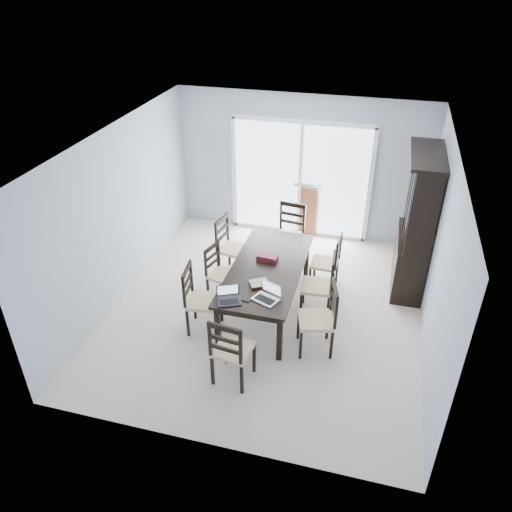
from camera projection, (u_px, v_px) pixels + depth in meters
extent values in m
plane|color=silver|center=(266.00, 309.00, 7.52)|extent=(5.00, 5.00, 0.00)
plane|color=white|center=(269.00, 142.00, 6.15)|extent=(5.00, 5.00, 0.00)
cube|color=#9CA9BA|center=(301.00, 168.00, 8.89)|extent=(4.50, 0.02, 2.60)
cube|color=#9CA9BA|center=(119.00, 214.00, 7.33)|extent=(0.02, 5.00, 2.60)
cube|color=#9CA9BA|center=(439.00, 256.00, 6.34)|extent=(0.02, 5.00, 2.60)
cube|color=gray|center=(307.00, 211.00, 10.42)|extent=(4.50, 2.00, 0.10)
cube|color=#99999E|center=(316.00, 167.00, 10.93)|extent=(4.50, 0.06, 1.10)
cube|color=black|center=(267.00, 268.00, 7.13)|extent=(1.00, 2.20, 0.04)
cube|color=black|center=(267.00, 272.00, 7.17)|extent=(0.88, 2.08, 0.10)
cube|color=black|center=(218.00, 328.00, 6.61)|extent=(0.07, 0.07, 0.69)
cube|color=black|center=(280.00, 339.00, 6.42)|extent=(0.07, 0.07, 0.69)
cube|color=black|center=(257.00, 252.00, 8.25)|extent=(0.07, 0.07, 0.69)
cube|color=black|center=(307.00, 259.00, 8.07)|extent=(0.07, 0.07, 0.69)
cube|color=black|center=(409.00, 261.00, 7.88)|extent=(0.45, 1.30, 0.85)
cube|color=black|center=(423.00, 199.00, 7.31)|extent=(0.38, 1.30, 1.30)
cube|color=black|center=(429.00, 155.00, 6.96)|extent=(0.50, 1.38, 0.05)
cube|color=black|center=(409.00, 210.00, 7.01)|extent=(0.02, 0.36, 1.18)
cube|color=black|center=(409.00, 198.00, 7.35)|extent=(0.02, 0.36, 1.18)
cube|color=black|center=(409.00, 186.00, 7.70)|extent=(0.02, 0.36, 1.18)
cube|color=silver|center=(300.00, 181.00, 9.00)|extent=(2.40, 0.02, 2.10)
cube|color=white|center=(303.00, 121.00, 8.42)|extent=(2.52, 0.05, 0.08)
cube|color=white|center=(300.00, 181.00, 8.99)|extent=(0.06, 0.05, 2.10)
cube|color=white|center=(297.00, 231.00, 9.53)|extent=(2.52, 0.05, 0.05)
cube|color=black|center=(195.00, 306.00, 7.21)|extent=(0.04, 0.04, 0.45)
cube|color=black|center=(188.00, 323.00, 6.88)|extent=(0.04, 0.04, 0.45)
cube|color=black|center=(222.00, 308.00, 7.17)|extent=(0.04, 0.04, 0.45)
cube|color=black|center=(216.00, 326.00, 6.84)|extent=(0.04, 0.04, 0.45)
cube|color=beige|center=(204.00, 301.00, 6.89)|extent=(0.49, 0.49, 0.05)
cube|color=black|center=(221.00, 278.00, 7.86)|extent=(0.04, 0.04, 0.39)
cube|color=black|center=(208.00, 289.00, 7.61)|extent=(0.04, 0.04, 0.39)
cube|color=black|center=(239.00, 285.00, 7.71)|extent=(0.04, 0.04, 0.39)
cube|color=black|center=(227.00, 296.00, 7.46)|extent=(0.04, 0.04, 0.39)
cube|color=beige|center=(223.00, 275.00, 7.55)|extent=(0.47, 0.47, 0.05)
cube|color=black|center=(229.00, 254.00, 8.45)|extent=(0.04, 0.04, 0.44)
cube|color=black|center=(218.00, 265.00, 8.15)|extent=(0.04, 0.04, 0.44)
cube|color=black|center=(250.00, 259.00, 8.32)|extent=(0.04, 0.04, 0.44)
cube|color=black|center=(240.00, 270.00, 8.02)|extent=(0.04, 0.04, 0.44)
cube|color=beige|center=(234.00, 249.00, 8.11)|extent=(0.50, 0.50, 0.05)
cube|color=black|center=(331.00, 345.00, 6.50)|extent=(0.05, 0.05, 0.45)
cube|color=black|center=(328.00, 325.00, 6.84)|extent=(0.05, 0.05, 0.45)
cube|color=black|center=(301.00, 345.00, 6.50)|extent=(0.05, 0.05, 0.45)
cube|color=black|center=(298.00, 325.00, 6.84)|extent=(0.05, 0.05, 0.45)
cube|color=beige|center=(316.00, 320.00, 6.53)|extent=(0.54, 0.54, 0.05)
cube|color=black|center=(328.00, 309.00, 7.15)|extent=(0.04, 0.04, 0.44)
cube|color=black|center=(329.00, 294.00, 7.47)|extent=(0.04, 0.04, 0.44)
cube|color=black|center=(301.00, 306.00, 7.21)|extent=(0.04, 0.04, 0.44)
cube|color=black|center=(304.00, 291.00, 7.53)|extent=(0.04, 0.04, 0.44)
cube|color=beige|center=(316.00, 286.00, 7.21)|extent=(0.46, 0.46, 0.05)
cube|color=black|center=(333.00, 284.00, 7.72)|extent=(0.04, 0.04, 0.41)
cube|color=black|center=(337.00, 271.00, 8.02)|extent=(0.04, 0.04, 0.41)
cube|color=black|center=(310.00, 280.00, 7.82)|extent=(0.04, 0.04, 0.41)
cube|color=black|center=(315.00, 267.00, 8.11)|extent=(0.04, 0.04, 0.41)
cube|color=beige|center=(325.00, 263.00, 7.80)|extent=(0.42, 0.42, 0.05)
cube|color=black|center=(212.00, 371.00, 6.11)|extent=(0.04, 0.04, 0.44)
cube|color=black|center=(242.00, 379.00, 5.99)|extent=(0.04, 0.04, 0.44)
cube|color=black|center=(226.00, 350.00, 6.42)|extent=(0.04, 0.04, 0.44)
cube|color=black|center=(254.00, 358.00, 6.29)|extent=(0.04, 0.04, 0.44)
cube|color=beige|center=(233.00, 349.00, 6.07)|extent=(0.49, 0.49, 0.05)
cube|color=black|center=(302.00, 247.00, 8.61)|extent=(0.04, 0.04, 0.46)
cube|color=black|center=(280.00, 243.00, 8.74)|extent=(0.04, 0.04, 0.46)
cube|color=black|center=(295.00, 259.00, 8.29)|extent=(0.04, 0.04, 0.46)
cube|color=black|center=(272.00, 254.00, 8.42)|extent=(0.04, 0.04, 0.46)
cube|color=beige|center=(288.00, 238.00, 8.38)|extent=(0.50, 0.50, 0.05)
cube|color=black|center=(229.00, 302.00, 6.42)|extent=(0.36, 0.32, 0.02)
cube|color=silver|center=(229.00, 295.00, 6.36)|extent=(0.25, 0.14, 0.16)
cube|color=#B0B0B2|center=(265.00, 300.00, 6.45)|extent=(0.39, 0.33, 0.02)
cube|color=silver|center=(265.00, 292.00, 6.40)|extent=(0.28, 0.14, 0.17)
cube|color=maroon|center=(258.00, 284.00, 6.75)|extent=(0.28, 0.25, 0.03)
cube|color=gold|center=(259.00, 283.00, 6.73)|extent=(0.31, 0.29, 0.01)
cube|color=black|center=(245.00, 300.00, 6.45)|extent=(0.13, 0.08, 0.01)
cube|color=#50101A|center=(267.00, 258.00, 7.28)|extent=(0.31, 0.17, 0.07)
cube|color=brown|center=(289.00, 187.00, 10.17)|extent=(2.24, 2.08, 0.95)
cube|color=gray|center=(290.00, 164.00, 9.91)|extent=(2.30, 2.14, 0.06)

